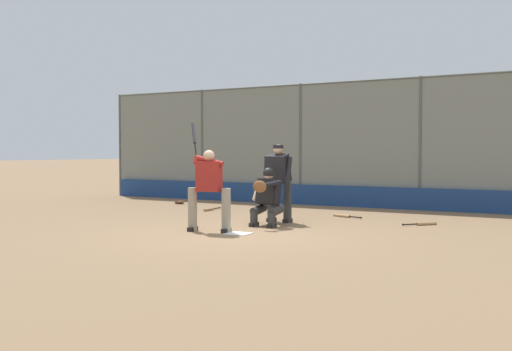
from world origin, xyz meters
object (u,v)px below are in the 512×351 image
Objects in this scene: batter_at_plate at (209,187)px; umpire_home at (278,181)px; spare_bat_third_base_side at (224,213)px; fielding_glove_on_dirt at (180,202)px; catcher_behind_plate at (267,196)px; spare_bat_first_base_side at (210,209)px; spare_bat_by_padding at (424,224)px; spare_bat_near_backstop at (344,216)px.

batter_at_plate is 2.08m from umpire_home.
batter_at_plate is at bearing -6.90° from spare_bat_third_base_side.
catcher_behind_plate is at bearing 145.09° from fielding_glove_on_dirt.
spare_bat_first_base_side is at bearing 148.23° from fielding_glove_on_dirt.
spare_bat_third_base_side is at bearing 135.48° from spare_bat_by_padding.
spare_bat_third_base_side is at bearing -73.15° from batter_at_plate.
spare_bat_first_base_side is at bearing 128.55° from spare_bat_by_padding.
batter_at_plate is 6.19m from fielding_glove_on_dirt.
batter_at_plate reaches higher than umpire_home.
catcher_behind_plate reaches higher than spare_bat_first_base_side.
catcher_behind_plate is 1.48× the size of spare_bat_first_base_side.
spare_bat_by_padding is (-2.01, 0.61, 0.00)m from spare_bat_near_backstop.
spare_bat_first_base_side is at bearing -66.85° from batter_at_plate.
spare_bat_by_padding is at bearing -160.28° from umpire_home.
batter_at_plate is at bearing 174.72° from spare_bat_by_padding.
batter_at_plate is 3.35× the size of spare_bat_by_padding.
catcher_behind_plate is 1.92× the size of spare_bat_by_padding.
spare_bat_near_backstop is 2.10m from spare_bat_by_padding.
catcher_behind_plate is (-0.56, -1.29, -0.23)m from batter_at_plate.
spare_bat_third_base_side is at bearing 146.46° from fielding_glove_on_dirt.
umpire_home is at bearing -80.85° from catcher_behind_plate.
spare_bat_by_padding is 0.77× the size of spare_bat_first_base_side.
spare_bat_near_backstop is 2.95× the size of fielding_glove_on_dirt.
spare_bat_by_padding is at bearing -148.29° from batter_at_plate.
umpire_home reaches higher than spare_bat_third_base_side.
spare_bat_by_padding is (-2.77, -1.75, -0.59)m from catcher_behind_plate.
fielding_glove_on_dirt is (1.84, -1.14, 0.02)m from spare_bat_first_base_side.
umpire_home is 2.07× the size of spare_bat_first_base_side.
umpire_home is 6.17× the size of fielding_glove_on_dirt.
umpire_home is 2.03m from spare_bat_near_backstop.
catcher_behind_plate is at bearing 99.53° from umpire_home.
batter_at_plate reaches higher than spare_bat_by_padding.
catcher_behind_plate is at bearing 50.38° from spare_bat_first_base_side.
batter_at_plate is 7.72× the size of fielding_glove_on_dirt.
spare_bat_near_backstop is at bearing 115.53° from spare_bat_by_padding.
fielding_glove_on_dirt is (4.68, -3.27, -0.58)m from catcher_behind_plate.
fielding_glove_on_dirt is (7.45, -1.52, 0.02)m from spare_bat_by_padding.
umpire_home is 5.29m from fielding_glove_on_dirt.
spare_bat_near_backstop and spare_bat_by_padding have the same top height.
umpire_home reaches higher than spare_bat_near_backstop.
umpire_home is (-0.44, -2.03, 0.05)m from batter_at_plate.
batter_at_plate is 1.42m from catcher_behind_plate.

